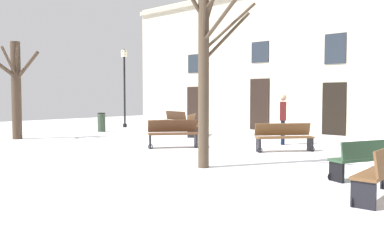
# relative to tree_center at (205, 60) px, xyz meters

# --- Properties ---
(ground_plane) EXTENTS (35.17, 35.17, 0.00)m
(ground_plane) POSITION_rel_tree_center_xyz_m (-3.24, 1.21, -2.57)
(ground_plane) COLOR white
(building_facade) EXTENTS (21.98, 0.60, 7.16)m
(building_facade) POSITION_rel_tree_center_xyz_m (-3.24, 10.11, 1.06)
(building_facade) COLOR beige
(building_facade) RESTS_ON ground
(tree_center) EXTENTS (1.77, 1.68, 4.72)m
(tree_center) POSITION_rel_tree_center_xyz_m (0.00, 0.00, 0.00)
(tree_center) COLOR #4C3D2D
(tree_center) RESTS_ON ground
(tree_foreground) EXTENTS (1.42, 1.55, 3.85)m
(tree_foreground) POSITION_rel_tree_center_xyz_m (-9.70, -0.31, -0.52)
(tree_foreground) COLOR #423326
(tree_foreground) RESTS_ON ground
(streetlamp) EXTENTS (0.30, 0.30, 4.22)m
(streetlamp) POSITION_rel_tree_center_xyz_m (-11.41, 6.30, -0.01)
(streetlamp) COLOR black
(streetlamp) RESTS_ON ground
(litter_bin) EXTENTS (0.40, 0.40, 0.90)m
(litter_bin) POSITION_rel_tree_center_xyz_m (-10.07, 3.89, -2.12)
(litter_bin) COLOR #2D3D2D
(litter_bin) RESTS_ON ground
(bench_near_lamp) EXTENTS (0.56, 1.79, 0.91)m
(bench_near_lamp) POSITION_rel_tree_center_xyz_m (4.16, -0.20, -2.10)
(bench_near_lamp) COLOR brown
(bench_near_lamp) RESTS_ON ground
(bench_by_litter_bin) EXTENTS (1.05, 1.79, 0.83)m
(bench_by_litter_bin) POSITION_rel_tree_center_xyz_m (3.35, 1.35, -2.14)
(bench_by_litter_bin) COLOR #2D4C33
(bench_by_litter_bin) RESTS_ON ground
(bench_back_to_back_right) EXTENTS (1.84, 0.86, 0.95)m
(bench_back_to_back_right) POSITION_rel_tree_center_xyz_m (-8.26, 6.89, -2.09)
(bench_back_to_back_right) COLOR #3D2819
(bench_back_to_back_right) RESTS_ON ground
(bench_back_to_back_left) EXTENTS (1.30, 1.66, 0.94)m
(bench_back_to_back_left) POSITION_rel_tree_center_xyz_m (-5.47, 5.46, -2.09)
(bench_back_to_back_left) COLOR brown
(bench_back_to_back_left) RESTS_ON ground
(bench_far_corner) EXTENTS (1.41, 1.61, 0.93)m
(bench_far_corner) POSITION_rel_tree_center_xyz_m (-3.29, 2.09, -2.10)
(bench_far_corner) COLOR #51331E
(bench_far_corner) RESTS_ON ground
(bench_near_center_tree) EXTENTS (1.46, 1.69, 0.88)m
(bench_near_center_tree) POSITION_rel_tree_center_xyz_m (-0.15, 3.84, -2.11)
(bench_near_center_tree) COLOR brown
(bench_near_center_tree) RESTS_ON ground
(person_crossing_plaza) EXTENTS (0.38, 0.44, 1.78)m
(person_crossing_plaza) POSITION_rel_tree_center_xyz_m (-1.11, 5.36, -1.57)
(person_crossing_plaza) COLOR black
(person_crossing_plaza) RESTS_ON ground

